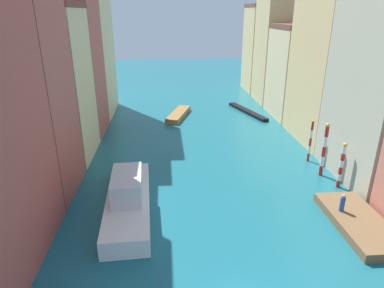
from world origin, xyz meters
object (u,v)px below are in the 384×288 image
Objects in this scene: waterfront_dock at (359,222)px; person_on_dock at (342,203)px; mooring_pole_0 at (341,165)px; vaporetto_white at (128,198)px; gondola_black at (247,111)px; motorboat_0 at (179,114)px; mooring_pole_2 at (311,140)px; mooring_pole_1 at (324,149)px.

person_on_dock reaches higher than waterfront_dock.
mooring_pole_0 reaches higher than person_on_dock.
person_on_dock is 0.12× the size of vaporetto_white.
motorboat_0 reaches higher than gondola_black.
waterfront_dock is 5.48× the size of person_on_dock.
person_on_dock is 0.31× the size of mooring_pole_2.
waterfront_dock is 0.77× the size of gondola_black.
waterfront_dock is 6.27m from mooring_pole_0.
vaporetto_white is (-16.05, 2.36, -0.21)m from person_on_dock.
motorboat_0 is (-11.09, 27.48, -0.95)m from person_on_dock.
motorboat_0 reaches higher than waterfront_dock.
gondola_black is at bearing 6.30° from motorboat_0.
mooring_pole_0 reaches higher than motorboat_0.
person_on_dock is 10.65m from mooring_pole_2.
mooring_pole_0 is 0.36× the size of vaporetto_white.
mooring_pole_0 is 26.41m from motorboat_0.
vaporetto_white is at bearing -172.60° from mooring_pole_0.
mooring_pole_2 reaches higher than vaporetto_white.
person_on_dock is 7.45m from mooring_pole_1.
mooring_pole_2 reaches higher than person_on_dock.
mooring_pole_0 is (2.20, 4.73, 0.86)m from person_on_dock.
gondola_black is 10.77m from motorboat_0.
waterfront_dock is at bearing -67.35° from motorboat_0.
mooring_pole_1 is at bearing 76.89° from person_on_dock.
mooring_pole_1 reaches higher than gondola_black.
vaporetto_white is (-16.89, 3.47, 0.76)m from waterfront_dock.
gondola_black is at bearing 96.16° from mooring_pole_0.
vaporetto_white reaches higher than gondola_black.
vaporetto_white is at bearing 171.63° from person_on_dock.
person_on_dock is (-0.84, 1.10, 0.97)m from waterfront_dock.
mooring_pole_1 is 0.45× the size of vaporetto_white.
vaporetto_white is at bearing -120.77° from gondola_black.
waterfront_dock is 29.80m from gondola_black.
person_on_dock reaches higher than gondola_black.
vaporetto_white is 25.62m from motorboat_0.
mooring_pole_1 is (-0.54, 2.40, 0.51)m from mooring_pole_0.
vaporetto_white is 1.17× the size of gondola_black.
person_on_dock is 0.33× the size of mooring_pole_0.
mooring_pole_1 reaches higher than mooring_pole_0.
waterfront_dock reaches higher than gondola_black.
waterfront_dock is at bearing -87.64° from gondola_black.
mooring_pole_2 is (-0.40, 5.72, 0.13)m from mooring_pole_0.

